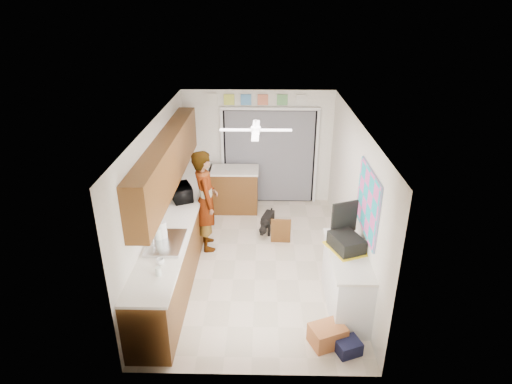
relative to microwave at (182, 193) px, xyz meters
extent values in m
plane|color=beige|center=(1.33, -0.51, -1.07)|extent=(5.00, 5.00, 0.00)
plane|color=white|center=(1.33, -0.51, 1.43)|extent=(5.00, 5.00, 0.00)
plane|color=white|center=(1.33, 1.99, 0.18)|extent=(3.20, 0.00, 3.20)
plane|color=white|center=(1.33, -3.01, 0.18)|extent=(3.20, 0.00, 3.20)
plane|color=white|center=(-0.27, -0.51, 0.18)|extent=(0.00, 5.00, 5.00)
plane|color=white|center=(2.93, -0.51, 0.18)|extent=(0.00, 5.00, 5.00)
cube|color=brown|center=(0.03, -0.51, -0.62)|extent=(0.60, 4.80, 0.90)
cube|color=white|center=(0.04, -0.51, -0.15)|extent=(0.62, 4.80, 0.04)
cube|color=brown|center=(-0.11, -0.31, 0.73)|extent=(0.32, 4.00, 0.80)
cube|color=silver|center=(0.04, -1.51, -0.12)|extent=(0.50, 0.76, 0.06)
cylinder|color=silver|center=(-0.15, -1.51, -0.02)|extent=(0.03, 0.03, 0.22)
cube|color=brown|center=(0.83, 1.49, -0.62)|extent=(1.00, 0.60, 0.90)
cube|color=white|center=(0.83, 1.49, -0.15)|extent=(1.04, 0.64, 0.04)
cube|color=black|center=(1.58, 1.96, -0.02)|extent=(2.00, 0.06, 2.10)
cube|color=gray|center=(1.58, 1.92, -0.02)|extent=(1.90, 0.03, 2.05)
cube|color=white|center=(0.56, 1.93, -0.02)|extent=(0.06, 0.04, 2.10)
cube|color=white|center=(2.60, 1.93, -0.02)|extent=(0.06, 0.04, 2.10)
cube|color=white|center=(1.58, 1.93, 1.05)|extent=(2.10, 0.04, 0.06)
cube|color=#C6D747|center=(0.73, 1.96, 1.23)|extent=(0.22, 0.02, 0.22)
cube|color=#4F96D4|center=(1.08, 1.96, 1.23)|extent=(0.22, 0.02, 0.22)
cube|color=#DA7251|center=(1.43, 1.96, 1.23)|extent=(0.22, 0.02, 0.22)
cube|color=#5EA15C|center=(1.83, 1.96, 1.23)|extent=(0.22, 0.02, 0.22)
cube|color=silver|center=(2.23, 1.96, 1.23)|extent=(0.22, 0.02, 0.22)
cube|color=silver|center=(0.38, 1.96, 1.23)|extent=(0.22, 0.02, 0.26)
cube|color=white|center=(2.68, -1.71, -0.62)|extent=(0.50, 1.40, 0.90)
cube|color=white|center=(2.67, -1.71, -0.15)|extent=(0.54, 1.44, 0.04)
cube|color=#E554AB|center=(2.91, -1.51, 0.58)|extent=(0.03, 1.15, 0.95)
cube|color=white|center=(1.33, -0.31, 1.25)|extent=(1.14, 1.14, 0.24)
imported|color=black|center=(0.00, 0.00, 0.00)|extent=(0.50, 0.58, 0.27)
imported|color=silver|center=(-0.08, -1.44, 0.02)|extent=(0.15, 0.15, 0.31)
imported|color=white|center=(0.07, -2.03, -0.09)|extent=(0.14, 0.14, 0.08)
cylinder|color=silver|center=(0.10, -2.28, -0.08)|extent=(0.10, 0.10, 0.11)
cylinder|color=white|center=(-0.03, -1.39, 0.01)|extent=(0.17, 0.17, 0.30)
cube|color=black|center=(2.65, -1.59, -0.03)|extent=(0.52, 0.59, 0.21)
cube|color=yellow|center=(2.65, -1.59, -0.14)|extent=(0.62, 0.70, 0.02)
cube|color=black|center=(2.65, -1.30, 0.22)|extent=(0.40, 0.18, 0.50)
cube|color=#BD633B|center=(2.33, -2.47, -0.93)|extent=(0.55, 0.49, 0.28)
cube|color=black|center=(2.58, -2.63, -0.98)|extent=(0.38, 0.35, 0.19)
cube|color=brown|center=(1.78, 0.06, -0.80)|extent=(0.37, 0.16, 0.55)
imported|color=white|center=(0.43, -0.04, -0.14)|extent=(0.61, 0.78, 1.88)
cube|color=black|center=(1.54, 0.51, -0.85)|extent=(0.40, 0.61, 0.44)
camera|label=1|loc=(1.46, -6.86, 3.16)|focal=30.00mm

